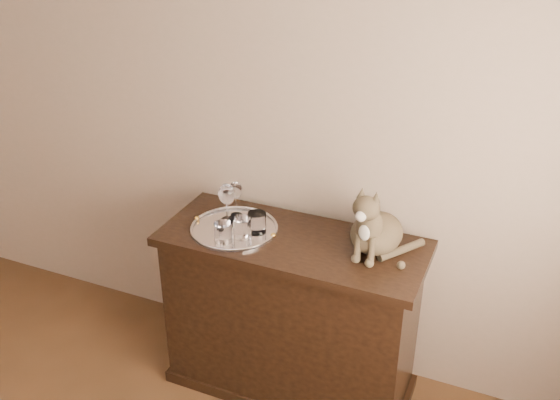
% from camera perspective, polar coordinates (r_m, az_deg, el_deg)
% --- Properties ---
extents(wall_back, '(4.00, 0.10, 2.70)m').
position_cam_1_polar(wall_back, '(3.07, -7.08, 9.55)').
color(wall_back, tan).
rests_on(wall_back, ground).
extents(sideboard, '(1.20, 0.50, 0.85)m').
position_cam_1_polar(sideboard, '(3.02, 1.04, -10.53)').
color(sideboard, black).
rests_on(sideboard, ground).
extents(tray, '(0.40, 0.40, 0.01)m').
position_cam_1_polar(tray, '(2.85, -4.20, -2.69)').
color(tray, silver).
rests_on(tray, sideboard).
extents(wine_glass_a, '(0.07, 0.07, 0.19)m').
position_cam_1_polar(wine_glass_a, '(2.88, -4.90, -0.20)').
color(wine_glass_a, silver).
rests_on(wine_glass_a, tray).
extents(wine_glass_b, '(0.07, 0.07, 0.18)m').
position_cam_1_polar(wine_glass_b, '(2.92, -4.08, 0.09)').
color(wine_glass_b, silver).
rests_on(wine_glass_b, tray).
extents(wine_glass_d, '(0.08, 0.08, 0.21)m').
position_cam_1_polar(wine_glass_d, '(2.84, -4.84, -0.44)').
color(wine_glass_d, white).
rests_on(wine_glass_d, tray).
extents(tumbler_a, '(0.08, 0.08, 0.09)m').
position_cam_1_polar(tumbler_a, '(2.76, -3.45, -2.53)').
color(tumbler_a, white).
rests_on(tumbler_a, tray).
extents(tumbler_b, '(0.08, 0.08, 0.09)m').
position_cam_1_polar(tumbler_b, '(2.74, -5.22, -2.96)').
color(tumbler_b, silver).
rests_on(tumbler_b, tray).
extents(tumbler_c, '(0.09, 0.09, 0.10)m').
position_cam_1_polar(tumbler_c, '(2.80, -2.13, -2.08)').
color(tumbler_c, silver).
rests_on(tumbler_c, tray).
extents(cat, '(0.38, 0.36, 0.34)m').
position_cam_1_polar(cat, '(2.65, 8.96, -1.43)').
color(cat, brown).
rests_on(cat, sideboard).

